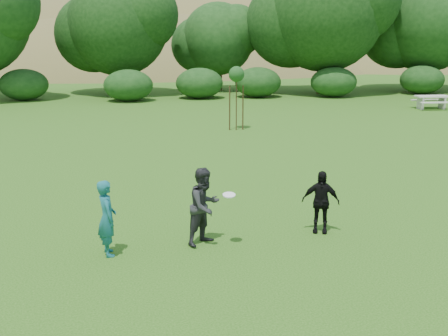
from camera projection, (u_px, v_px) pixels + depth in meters
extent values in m
plane|color=#19470C|center=(242.00, 256.00, 11.35)|extent=(120.00, 120.00, 0.00)
imported|color=#165E67|center=(107.00, 218.00, 11.26)|extent=(0.51, 0.65, 1.57)
imported|color=#27282A|center=(205.00, 206.00, 11.84)|extent=(1.03, 1.01, 1.67)
imported|color=black|center=(321.00, 202.00, 12.55)|extent=(0.90, 0.59, 1.43)
cylinder|color=white|center=(229.00, 195.00, 11.62)|extent=(0.27, 0.27, 0.07)
cylinder|color=#3E2B18|center=(236.00, 102.00, 25.11)|extent=(0.05, 0.05, 2.50)
sphere|color=#1E4D1B|center=(236.00, 74.00, 24.81)|extent=(0.70, 0.70, 0.70)
cylinder|color=#372515|center=(230.00, 108.00, 25.13)|extent=(0.06, 0.06, 2.00)
cylinder|color=#3D2A18|center=(243.00, 108.00, 25.21)|extent=(0.06, 0.06, 2.00)
cube|color=beige|center=(432.00, 96.00, 31.76)|extent=(1.80, 0.75, 0.08)
cube|color=#B3B3A7|center=(420.00, 103.00, 31.77)|extent=(0.10, 0.70, 0.68)
cube|color=#B9B8AC|center=(442.00, 103.00, 31.93)|extent=(0.10, 0.70, 0.68)
cube|color=beige|center=(437.00, 103.00, 31.25)|extent=(1.80, 0.28, 0.06)
cube|color=#B4B3A6|center=(426.00, 100.00, 32.40)|extent=(1.80, 0.28, 0.06)
ellipsoid|color=olive|center=(298.00, 153.00, 86.51)|extent=(100.00, 64.00, 52.00)
ellipsoid|color=olive|center=(129.00, 131.00, 68.47)|extent=(80.00, 50.00, 28.00)
ellipsoid|color=olive|center=(396.00, 114.00, 74.27)|extent=(60.00, 44.00, 24.00)
cylinder|color=#3A2616|center=(120.00, 74.00, 38.46)|extent=(0.68, 0.68, 2.80)
sphere|color=#194214|center=(118.00, 25.00, 37.66)|extent=(6.73, 6.73, 6.73)
cylinder|color=#3A2616|center=(218.00, 75.00, 41.27)|extent=(0.60, 0.60, 2.27)
sphere|color=#194214|center=(218.00, 39.00, 40.65)|extent=(5.22, 5.22, 5.22)
cylinder|color=#3A2616|center=(323.00, 70.00, 39.09)|extent=(0.76, 0.76, 3.32)
sphere|color=#194214|center=(325.00, 11.00, 38.14)|extent=(8.12, 8.12, 8.12)
cylinder|color=#3A2616|center=(425.00, 70.00, 41.04)|extent=(0.71, 0.71, 2.97)
sphere|color=#194214|center=(429.00, 21.00, 40.19)|extent=(7.19, 7.19, 7.19)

